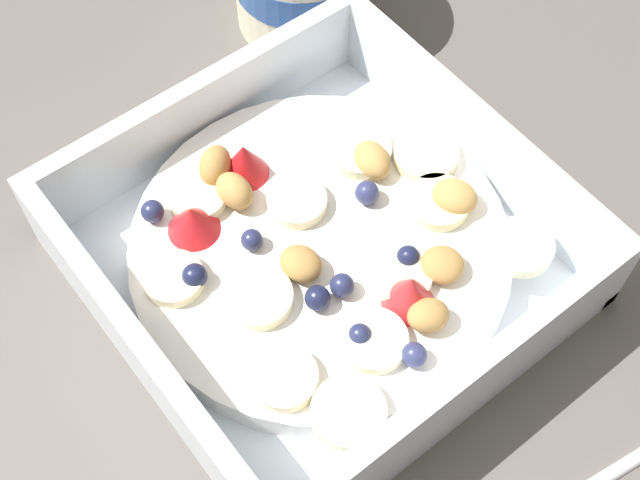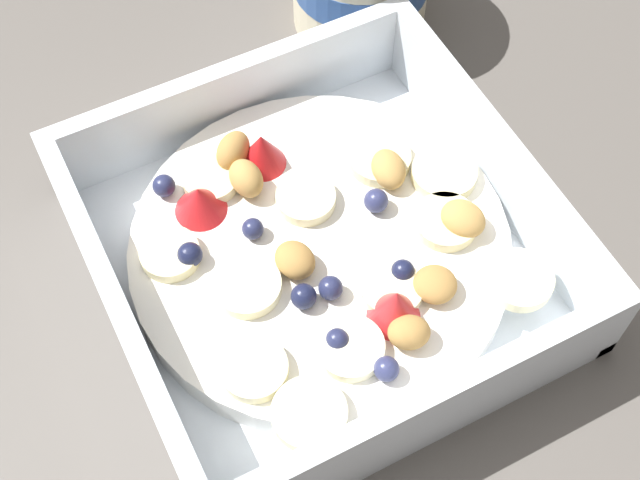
# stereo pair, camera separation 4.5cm
# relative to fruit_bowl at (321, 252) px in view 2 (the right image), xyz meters

# --- Properties ---
(ground_plane) EXTENTS (2.40, 2.40, 0.00)m
(ground_plane) POSITION_rel_fruit_bowl_xyz_m (-0.02, 0.01, -0.02)
(ground_plane) COLOR #56514C
(fruit_bowl) EXTENTS (0.22, 0.22, 0.06)m
(fruit_bowl) POSITION_rel_fruit_bowl_xyz_m (0.00, 0.00, 0.00)
(fruit_bowl) COLOR white
(fruit_bowl) RESTS_ON ground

